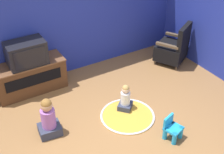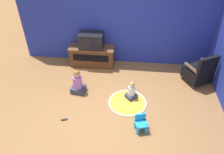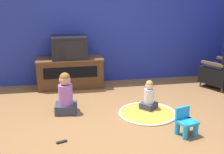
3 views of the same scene
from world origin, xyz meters
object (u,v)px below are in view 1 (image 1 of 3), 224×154
at_px(tv_cabinet, 30,76).
at_px(child_watching_center, 125,99).
at_px(television, 26,53).
at_px(black_armchair, 173,48).
at_px(yellow_kid_chair, 172,130).
at_px(child_watching_left, 48,119).

bearing_deg(tv_cabinet, child_watching_center, -48.54).
height_order(television, black_armchair, television).
bearing_deg(black_armchair, television, -39.50).
height_order(tv_cabinet, yellow_kid_chair, tv_cabinet).
bearing_deg(child_watching_center, child_watching_left, 134.42).
bearing_deg(child_watching_left, child_watching_center, 2.39).
distance_m(tv_cabinet, child_watching_left, 1.34).
distance_m(television, yellow_kid_chair, 2.93).
xyz_separation_m(black_armchair, child_watching_center, (-1.81, -0.85, -0.13)).
bearing_deg(black_armchair, child_watching_center, -3.91).
bearing_deg(child_watching_center, yellow_kid_chair, -118.03).
xyz_separation_m(television, child_watching_center, (1.26, -1.41, -0.62)).
bearing_deg(yellow_kid_chair, black_armchair, 32.69).
relative_size(black_armchair, yellow_kid_chair, 2.38).
xyz_separation_m(yellow_kid_chair, child_watching_left, (-1.65, 1.10, 0.13)).
bearing_deg(tv_cabinet, television, -90.00).
distance_m(black_armchair, child_watching_center, 2.00).
bearing_deg(television, black_armchair, -10.45).
distance_m(black_armchair, yellow_kid_chair, 2.43).
xyz_separation_m(black_armchair, yellow_kid_chair, (-1.56, -1.85, -0.18)).
relative_size(television, child_watching_left, 1.00).
distance_m(television, child_watching_left, 1.43).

